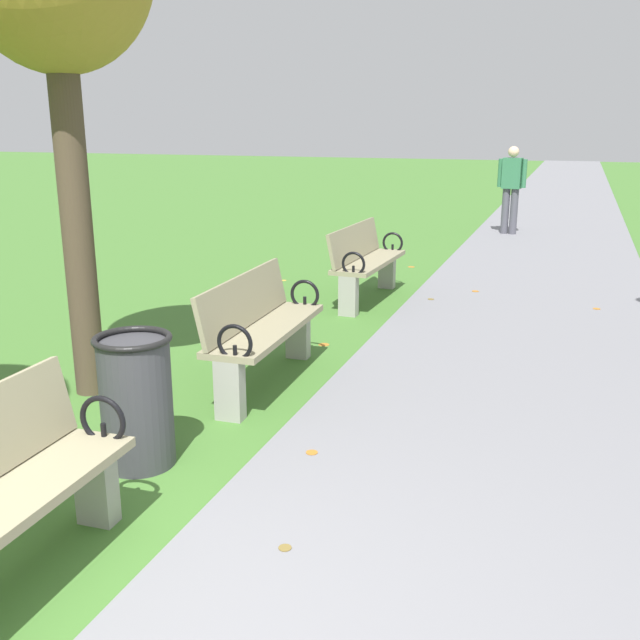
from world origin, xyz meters
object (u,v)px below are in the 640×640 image
object	(u,v)px
park_bench_3	(365,261)
trash_bin	(136,400)
park_bench_2	(261,327)
pedestrian_walking	(511,185)

from	to	relation	value
park_bench_3	trash_bin	bearing A→B (deg)	-91.83
park_bench_3	park_bench_2	bearing A→B (deg)	-90.00
pedestrian_walking	trash_bin	world-z (taller)	pedestrian_walking
park_bench_2	trash_bin	size ratio (longest dim) A/B	1.92
park_bench_2	park_bench_3	distance (m)	3.04
park_bench_3	pedestrian_walking	size ratio (longest dim) A/B	1.00
trash_bin	pedestrian_walking	bearing A→B (deg)	83.06
park_bench_2	trash_bin	distance (m)	1.57
park_bench_2	pedestrian_walking	size ratio (longest dim) A/B	1.00
park_bench_2	pedestrian_walking	bearing A→B (deg)	82.80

